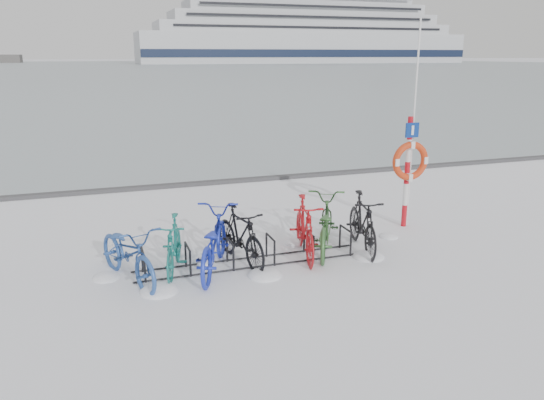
% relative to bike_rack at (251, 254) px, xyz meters
% --- Properties ---
extents(ground, '(900.00, 900.00, 0.00)m').
position_rel_bike_rack_xyz_m(ground, '(0.00, 0.00, -0.18)').
color(ground, white).
rests_on(ground, ground).
extents(ice_sheet, '(400.00, 298.00, 0.02)m').
position_rel_bike_rack_xyz_m(ice_sheet, '(0.00, 155.00, -0.17)').
color(ice_sheet, '#98A3AB').
rests_on(ice_sheet, ground).
extents(quay_edge, '(400.00, 0.25, 0.10)m').
position_rel_bike_rack_xyz_m(quay_edge, '(0.00, 5.90, -0.13)').
color(quay_edge, '#3F3F42').
rests_on(quay_edge, ground).
extents(bike_rack, '(4.00, 0.48, 0.46)m').
position_rel_bike_rack_xyz_m(bike_rack, '(0.00, 0.00, 0.00)').
color(bike_rack, black).
rests_on(bike_rack, ground).
extents(lifebuoy_station, '(0.80, 0.23, 4.17)m').
position_rel_bike_rack_xyz_m(lifebuoy_station, '(3.65, 0.90, 1.22)').
color(lifebuoy_station, '#B80E18').
rests_on(lifebuoy_station, ground).
extents(cruise_ferry, '(138.46, 26.11, 45.49)m').
position_rel_bike_rack_xyz_m(cruise_ferry, '(84.48, 206.39, 12.21)').
color(cruise_ferry, silver).
rests_on(cruise_ferry, ground).
extents(bike_0, '(1.28, 2.02, 1.00)m').
position_rel_bike_rack_xyz_m(bike_0, '(-2.03, -0.04, 0.32)').
color(bike_0, '#2B519B').
rests_on(bike_0, ground).
extents(bike_1, '(0.87, 1.65, 0.95)m').
position_rel_bike_rack_xyz_m(bike_1, '(-1.29, 0.11, 0.30)').
color(bike_1, '#197269').
rests_on(bike_1, ground).
extents(bike_2, '(1.43, 2.13, 1.06)m').
position_rel_bike_rack_xyz_m(bike_2, '(-0.66, -0.06, 0.35)').
color(bike_2, '#1E30BB').
rests_on(bike_2, ground).
extents(bike_3, '(0.83, 1.76, 1.02)m').
position_rel_bike_rack_xyz_m(bike_3, '(-0.14, 0.15, 0.33)').
color(bike_3, black).
rests_on(bike_3, ground).
extents(bike_4, '(0.89, 1.87, 1.08)m').
position_rel_bike_rack_xyz_m(bike_4, '(1.03, 0.09, 0.36)').
color(bike_4, '#B21419').
rests_on(bike_4, ground).
extents(bike_5, '(1.50, 2.07, 1.03)m').
position_rel_bike_rack_xyz_m(bike_5, '(1.48, 0.22, 0.34)').
color(bike_5, '#346330').
rests_on(bike_5, ground).
extents(bike_6, '(0.89, 1.86, 1.08)m').
position_rel_bike_rack_xyz_m(bike_6, '(2.15, 0.03, 0.36)').
color(bike_6, black).
rests_on(bike_6, ground).
extents(snow_drifts, '(5.78, 1.84, 0.21)m').
position_rel_bike_rack_xyz_m(snow_drifts, '(0.06, -0.16, -0.18)').
color(snow_drifts, white).
rests_on(snow_drifts, ground).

